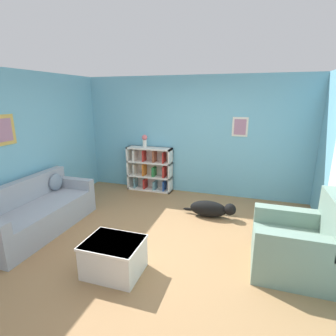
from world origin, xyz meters
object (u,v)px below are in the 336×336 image
couch (36,213)px  dog (211,209)px  bookshelf (150,169)px  vase (145,140)px  recliner_chair (300,246)px  coffee_table (114,256)px

couch → dog: 3.02m
bookshelf → dog: 1.95m
vase → recliner_chair: bearing=-36.6°
couch → bookshelf: bearing=66.0°
bookshelf → coffee_table: (0.69, -3.00, -0.27)m
coffee_table → vase: 3.23m
vase → dog: bearing=-30.5°
couch → dog: (2.69, 1.37, -0.15)m
bookshelf → recliner_chair: size_ratio=1.03×
dog → vase: size_ratio=3.38×
coffee_table → couch: bearing=161.5°
bookshelf → coffee_table: 3.09m
recliner_chair → vase: vase is taller
bookshelf → vase: size_ratio=3.63×
recliner_chair → coffee_table: recliner_chair is taller
coffee_table → dog: bearing=64.7°
couch → dog: size_ratio=2.04×
recliner_chair → vase: (-3.01, 2.23, 0.83)m
couch → coffee_table: size_ratio=2.84×
couch → recliner_chair: recliner_chair is taller
couch → dog: couch is taller
dog → recliner_chair: bearing=-43.5°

